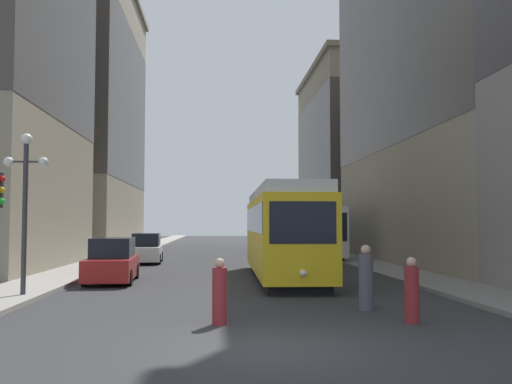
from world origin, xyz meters
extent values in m
plane|color=#303033|center=(0.00, 0.00, 0.00)|extent=(200.00, 200.00, 0.00)
cube|color=gray|center=(-7.77, 40.00, 0.07)|extent=(2.54, 120.00, 0.15)
cube|color=gray|center=(7.77, 40.00, 0.07)|extent=(2.54, 120.00, 0.15)
cube|color=black|center=(1.98, 13.49, 0.17)|extent=(2.40, 11.67, 0.35)
cube|color=gold|center=(1.98, 13.49, 1.90)|extent=(2.81, 12.69, 3.10)
cube|color=black|center=(1.98, 13.49, 2.60)|extent=(2.83, 12.19, 1.08)
cube|color=silver|center=(1.98, 13.49, 3.67)|extent=(2.59, 12.44, 0.44)
cube|color=black|center=(1.88, 7.19, 2.44)|extent=(2.21, 0.12, 1.40)
sphere|color=#F2EACC|center=(1.88, 7.12, 0.80)|extent=(0.24, 0.24, 0.24)
cube|color=black|center=(5.77, 27.93, 0.17)|extent=(2.28, 11.05, 0.35)
cube|color=silver|center=(5.77, 27.93, 1.90)|extent=(2.67, 12.02, 3.10)
cube|color=black|center=(5.77, 27.93, 2.44)|extent=(2.70, 11.54, 1.30)
cube|color=black|center=(5.72, 21.96, 2.21)|extent=(2.30, 0.10, 1.71)
cylinder|color=black|center=(-5.98, 10.98, 0.32)|extent=(0.21, 0.65, 0.64)
cylinder|color=black|center=(-6.13, 13.88, 0.32)|extent=(0.21, 0.65, 0.64)
cylinder|color=black|center=(-4.28, 11.07, 0.32)|extent=(0.21, 0.65, 0.64)
cylinder|color=black|center=(-4.42, 13.97, 0.32)|extent=(0.21, 0.65, 0.64)
cube|color=maroon|center=(-5.20, 12.47, 0.60)|extent=(2.03, 4.76, 0.84)
cube|color=black|center=(-5.21, 12.59, 1.42)|extent=(1.71, 2.65, 0.80)
cylinder|color=black|center=(-5.98, 22.40, 0.32)|extent=(0.21, 0.65, 0.64)
cylinder|color=black|center=(-6.13, 25.23, 0.32)|extent=(0.21, 0.65, 0.64)
cylinder|color=black|center=(-4.28, 22.49, 0.32)|extent=(0.21, 0.65, 0.64)
cylinder|color=black|center=(-4.42, 25.32, 0.32)|extent=(0.21, 0.65, 0.64)
cube|color=silver|center=(-5.20, 23.86, 0.60)|extent=(2.03, 4.66, 0.84)
cube|color=black|center=(-5.21, 23.97, 1.42)|extent=(1.71, 2.59, 0.80)
cylinder|color=maroon|center=(-0.88, 2.50, 0.67)|extent=(0.35, 0.35, 1.35)
sphere|color=tan|center=(-0.88, 2.50, 1.46)|extent=(0.24, 0.24, 0.24)
cylinder|color=#4C4C56|center=(3.23, 4.48, 0.77)|extent=(0.41, 0.41, 1.55)
sphere|color=tan|center=(3.23, 4.48, 1.67)|extent=(0.28, 0.28, 0.28)
cylinder|color=maroon|center=(3.77, 2.34, 0.68)|extent=(0.36, 0.36, 1.36)
sphere|color=tan|center=(3.77, 2.34, 1.47)|extent=(0.24, 0.24, 0.24)
sphere|color=red|center=(-6.70, 4.40, 3.61)|extent=(0.18, 0.18, 0.18)
sphere|color=gold|center=(-6.70, 4.40, 3.30)|extent=(0.18, 0.18, 0.18)
sphere|color=green|center=(-6.70, 4.40, 3.00)|extent=(0.18, 0.18, 0.18)
cylinder|color=#333338|center=(-7.10, 7.48, 2.57)|extent=(0.16, 0.16, 4.84)
sphere|color=white|center=(-7.10, 7.48, 5.15)|extent=(0.36, 0.36, 0.36)
sphere|color=white|center=(-7.65, 7.48, 4.41)|extent=(0.31, 0.31, 0.31)
sphere|color=white|center=(-6.55, 7.48, 4.41)|extent=(0.31, 0.31, 0.31)
cube|color=#333338|center=(-7.10, 7.48, 4.41)|extent=(1.10, 0.06, 0.06)
cube|color=gray|center=(-15.42, 42.12, 12.28)|extent=(12.74, 21.73, 24.56)
cube|color=#494440|center=(-15.42, 42.12, 13.51)|extent=(12.78, 21.77, 14.74)
cube|color=gray|center=(16.78, 46.32, 9.04)|extent=(15.46, 18.69, 18.07)
cube|color=#494440|center=(16.78, 46.32, 9.94)|extent=(15.50, 18.73, 10.84)
cube|color=gray|center=(16.78, 46.32, 18.32)|extent=(16.06, 19.29, 0.50)
cube|color=gray|center=(15.07, 21.38, 13.75)|extent=(12.04, 23.22, 27.49)
cube|color=#494440|center=(15.07, 21.38, 15.12)|extent=(12.08, 23.26, 16.49)
camera|label=1|loc=(-0.99, -11.01, 2.40)|focal=39.29mm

